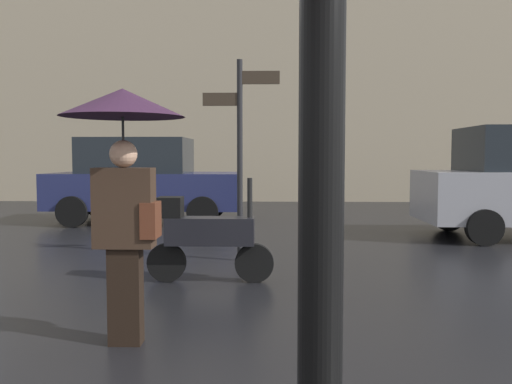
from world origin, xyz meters
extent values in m
cylinder|color=black|center=(0.49, -1.09, 1.35)|extent=(0.08, 0.08, 2.70)
cube|color=black|center=(-0.74, 2.08, 0.39)|extent=(0.25, 0.16, 0.77)
cube|color=#332319|center=(-0.74, 2.08, 1.08)|extent=(0.46, 0.21, 0.62)
sphere|color=tan|center=(-0.74, 2.08, 1.50)|extent=(0.21, 0.21, 0.21)
cube|color=#512819|center=(-0.54, 2.08, 0.99)|extent=(0.12, 0.24, 0.28)
cylinder|color=black|center=(-0.74, 2.08, 1.64)|extent=(0.02, 0.02, 0.30)
cone|color=#2E182D|center=(-0.74, 2.08, 1.90)|extent=(0.96, 0.96, 0.22)
cylinder|color=black|center=(0.21, 4.18, 0.23)|extent=(0.46, 0.09, 0.46)
cylinder|color=black|center=(-0.83, 4.18, 0.23)|extent=(0.46, 0.09, 0.46)
cube|color=black|center=(-0.31, 4.18, 0.61)|extent=(1.04, 0.32, 0.32)
cube|color=black|center=(-0.78, 4.18, 0.89)|extent=(0.28, 0.28, 0.24)
cylinder|color=black|center=(0.15, 4.18, 0.96)|extent=(0.06, 0.06, 0.55)
cube|color=#1E234C|center=(-2.39, 9.89, 0.72)|extent=(4.23, 1.81, 0.79)
cube|color=black|center=(-2.61, 9.89, 1.51)|extent=(2.33, 1.66, 0.78)
cylinder|color=black|center=(-1.02, 10.80, 0.33)|extent=(0.66, 0.18, 0.66)
cylinder|color=black|center=(-1.02, 8.99, 0.33)|extent=(0.66, 0.18, 0.66)
cylinder|color=black|center=(-3.77, 10.80, 0.33)|extent=(0.66, 0.18, 0.66)
cylinder|color=black|center=(-3.77, 8.99, 0.33)|extent=(0.66, 0.18, 0.66)
cylinder|color=black|center=(3.96, 8.70, 0.31)|extent=(0.61, 0.18, 0.61)
cylinder|color=black|center=(3.96, 6.89, 0.31)|extent=(0.61, 0.18, 0.61)
cylinder|color=black|center=(-0.04, 5.50, 1.42)|extent=(0.08, 0.08, 2.83)
cube|color=#33281E|center=(0.24, 5.50, 2.58)|extent=(0.56, 0.04, 0.18)
cube|color=#33281E|center=(-0.30, 5.50, 2.28)|extent=(0.52, 0.04, 0.18)
camera|label=1|loc=(0.40, -2.04, 1.48)|focal=37.53mm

